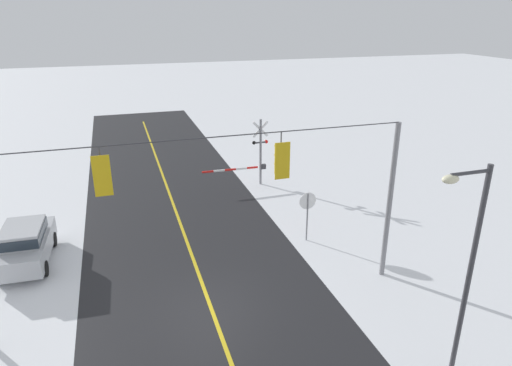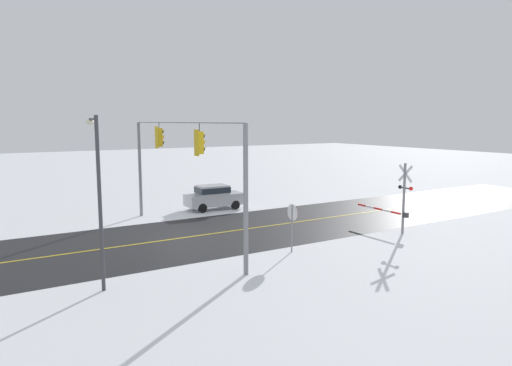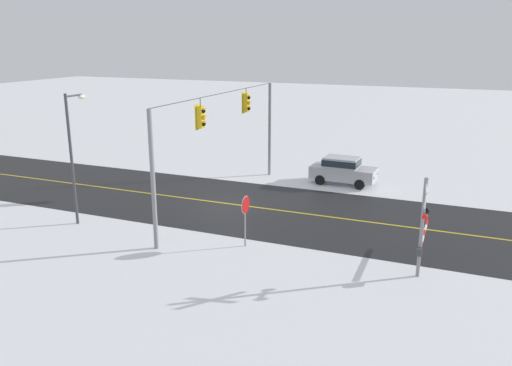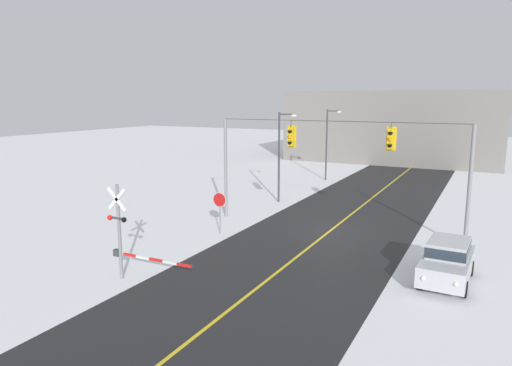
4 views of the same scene
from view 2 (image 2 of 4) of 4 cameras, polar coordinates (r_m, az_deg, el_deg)
name	(u,v)px [view 2 (image 2 of 4)]	position (r m, az deg, el deg)	size (l,w,h in m)	color
ground_plane	(181,238)	(25.53, -9.17, -6.72)	(160.00, 160.00, 0.00)	white
road_asphalt	(63,254)	(24.03, -22.68, -8.12)	(9.00, 80.00, 0.01)	black
lane_centre_line	(63,254)	(24.02, -22.68, -8.11)	(0.14, 72.00, 0.01)	gold
signal_span	(179,164)	(24.94, -9.43, 2.36)	(14.20, 0.47, 6.22)	gray
stop_sign	(292,217)	(22.30, 4.50, -4.21)	(0.80, 0.09, 2.35)	gray
railroad_crossing	(400,198)	(27.28, 17.29, -1.80)	(4.05, 0.31, 4.00)	gray
parked_car_silver	(214,196)	(33.30, -5.23, -1.61)	(1.94, 4.25, 1.74)	#B7BABF
streetlamp_near	(98,186)	(17.94, -18.89, -0.36)	(1.39, 0.28, 6.50)	#38383D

